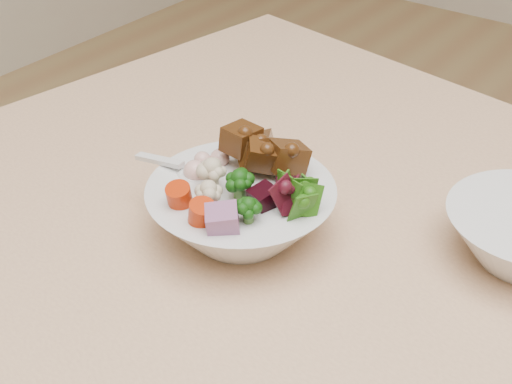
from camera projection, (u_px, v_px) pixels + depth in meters
food_bowl at (243, 208)px, 0.73m from camera, size 0.19×0.19×0.10m
soup_spoon at (182, 172)px, 0.74m from camera, size 0.09×0.03×0.02m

